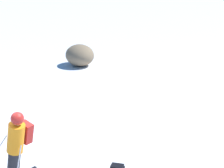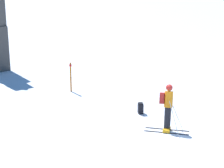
# 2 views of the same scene
# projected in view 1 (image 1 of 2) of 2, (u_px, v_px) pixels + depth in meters

# --- Properties ---
(skier) EXTENTS (1.50, 1.73, 1.88)m
(skier) POSITION_uv_depth(u_px,v_px,m) (16.00, 146.00, 7.75)
(skier) COLOR black
(skier) RESTS_ON ground
(exposed_boulder_0) EXTENTS (1.55, 1.32, 1.01)m
(exposed_boulder_0) POSITION_uv_depth(u_px,v_px,m) (80.00, 55.00, 17.55)
(exposed_boulder_0) COLOR #7A664C
(exposed_boulder_0) RESTS_ON ground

